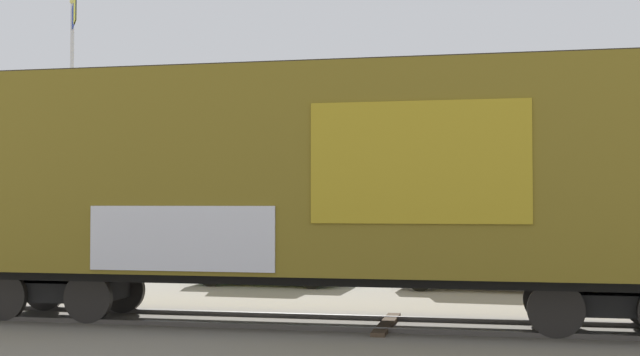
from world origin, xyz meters
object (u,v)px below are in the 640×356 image
object	(u,v)px
parked_car_green	(269,253)
parked_car_white	(478,255)
freight_car	(317,176)
flagpole	(72,99)

from	to	relation	value
parked_car_green	parked_car_white	xyz separation A→B (m)	(5.52, -0.56, 0.01)
parked_car_green	freight_car	bearing A→B (deg)	-71.83
freight_car	parked_car_green	bearing A→B (deg)	108.17
freight_car	flagpole	world-z (taller)	flagpole
freight_car	parked_car_white	bearing A→B (deg)	63.38
flagpole	parked_car_white	size ratio (longest dim) A/B	1.93
parked_car_white	parked_car_green	bearing A→B (deg)	174.21
freight_car	flagpole	bearing A→B (deg)	133.74
flagpole	parked_car_green	distance (m)	8.58
parked_car_green	parked_car_white	bearing A→B (deg)	-5.79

